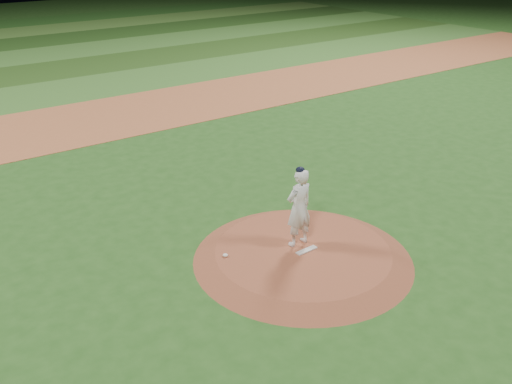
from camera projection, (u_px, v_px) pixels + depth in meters
name	position (u px, v px, depth m)	size (l,w,h in m)	color
ground	(302.00, 259.00, 14.34)	(120.00, 120.00, 0.00)	#234F19
infield_dirt_band	(94.00, 120.00, 24.63)	(70.00, 6.00, 0.02)	#A45933
outfield_stripe_0	(53.00, 93.00, 28.67)	(70.00, 5.00, 0.02)	#366826
outfield_stripe_1	(24.00, 74.00, 32.34)	(70.00, 5.00, 0.02)	#244616
outfield_stripe_2	(2.00, 59.00, 36.02)	(70.00, 5.00, 0.02)	#376A26
pitchers_mound	(303.00, 254.00, 14.29)	(5.50, 5.50, 0.25)	brown
pitching_rubber	(307.00, 250.00, 14.21)	(0.61, 0.15, 0.03)	silver
rosin_bag	(225.00, 255.00, 13.95)	(0.13, 0.13, 0.07)	white
pitcher_on_mound	(299.00, 207.00, 14.09)	(0.77, 0.51, 2.12)	white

